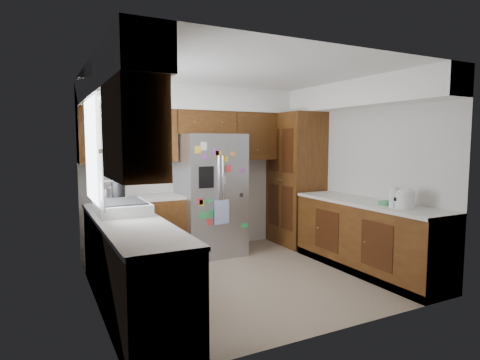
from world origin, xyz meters
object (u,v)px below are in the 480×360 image
at_px(pantry, 296,179).
at_px(rice_cooker, 403,197).
at_px(fridge, 210,195).
at_px(paper_towel, 394,197).

relative_size(pantry, rice_cooker, 7.55).
distance_m(fridge, paper_towel, 2.59).
distance_m(fridge, rice_cooker, 2.68).
bearing_deg(fridge, paper_towel, -57.39).
height_order(pantry, rice_cooker, pantry).
xyz_separation_m(pantry, rice_cooker, (-0.00, -2.16, -0.03)).
distance_m(pantry, fridge, 1.51).
bearing_deg(rice_cooker, pantry, 89.99).
height_order(pantry, fridge, pantry).
relative_size(fridge, paper_towel, 7.28).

